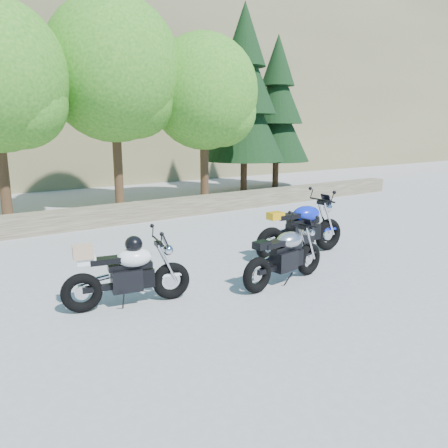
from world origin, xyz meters
The scene contains 11 objects.
ground centered at (0.00, 0.00, 0.00)m, with size 90.00×90.00×0.00m, color gray.
stone_wall centered at (0.00, 5.50, 0.25)m, with size 22.00×0.55×0.50m, color brown.
hillside centered at (3.00, 28.00, 7.50)m, with size 80.00×30.00×15.00m, color brown.
tree_decid_mid centered at (0.91, 7.54, 4.04)m, with size 4.08×4.08×6.24m.
tree_decid_right centered at (3.71, 6.94, 3.50)m, with size 3.54×3.54×5.41m.
conifer_near centered at (6.20, 8.20, 3.68)m, with size 3.17×3.17×7.06m.
conifer_far centered at (8.40, 8.80, 3.27)m, with size 2.82×2.82×6.27m.
silver_bike centered at (0.38, -0.47, 0.45)m, with size 1.85×0.58×0.93m.
white_bike centered at (-2.08, 0.13, 0.50)m, with size 1.81×0.65×1.01m.
blue_bike centered at (1.74, 0.53, 0.53)m, with size 2.17×0.69×1.09m.
backpack centered at (3.10, 1.02, 0.16)m, with size 0.27×0.24×0.33m.
Camera 1 is at (-4.33, -5.45, 2.47)m, focal length 35.00 mm.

